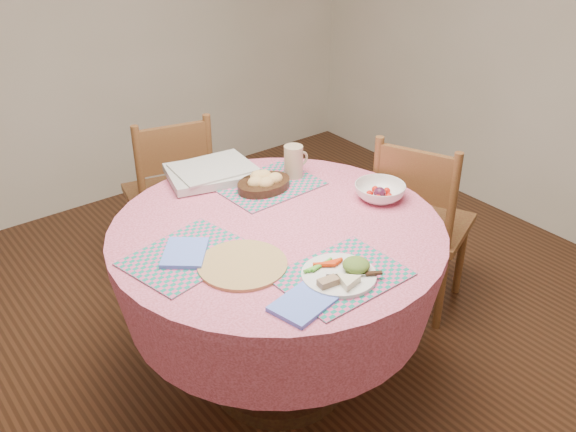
% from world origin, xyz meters
% --- Properties ---
extents(ground, '(4.00, 4.00, 0.00)m').
position_xyz_m(ground, '(0.00, 0.00, 0.00)').
color(ground, '#331C0F').
rests_on(ground, ground).
extents(dining_table, '(1.24, 1.24, 0.75)m').
position_xyz_m(dining_table, '(0.00, 0.00, 0.56)').
color(dining_table, pink).
rests_on(dining_table, ground).
extents(chair_right, '(0.53, 0.54, 0.90)m').
position_xyz_m(chair_right, '(0.83, 0.03, 0.47)').
color(chair_right, brown).
rests_on(chair_right, ground).
extents(chair_back, '(0.49, 0.47, 0.89)m').
position_xyz_m(chair_back, '(0.08, 1.00, 0.46)').
color(chair_back, brown).
rests_on(chair_back, ground).
extents(placemat_front, '(0.41, 0.31, 0.01)m').
position_xyz_m(placemat_front, '(-0.03, -0.38, 0.75)').
color(placemat_front, '#17816F').
rests_on(placemat_front, dining_table).
extents(placemat_left, '(0.45, 0.38, 0.01)m').
position_xyz_m(placemat_left, '(-0.36, 0.03, 0.75)').
color(placemat_left, '#17816F').
rests_on(placemat_left, dining_table).
extents(placemat_back, '(0.41, 0.32, 0.01)m').
position_xyz_m(placemat_back, '(0.17, 0.29, 0.75)').
color(placemat_back, '#17816F').
rests_on(placemat_back, dining_table).
extents(wicker_trivet, '(0.30, 0.30, 0.01)m').
position_xyz_m(wicker_trivet, '(-0.24, -0.13, 0.76)').
color(wicker_trivet, '#A17E45').
rests_on(wicker_trivet, dining_table).
extents(napkin_near, '(0.21, 0.18, 0.01)m').
position_xyz_m(napkin_near, '(-0.22, -0.42, 0.76)').
color(napkin_near, '#6283FC').
rests_on(napkin_near, dining_table).
extents(napkin_far, '(0.22, 0.23, 0.01)m').
position_xyz_m(napkin_far, '(-0.36, 0.04, 0.76)').
color(napkin_far, '#6283FC').
rests_on(napkin_far, placemat_left).
extents(dinner_plate, '(0.24, 0.24, 0.05)m').
position_xyz_m(dinner_plate, '(-0.03, -0.39, 0.77)').
color(dinner_plate, white).
rests_on(dinner_plate, placemat_front).
extents(bread_bowl, '(0.23, 0.23, 0.08)m').
position_xyz_m(bread_bowl, '(0.14, 0.27, 0.79)').
color(bread_bowl, black).
rests_on(bread_bowl, placemat_back).
extents(latte_mug, '(0.12, 0.08, 0.14)m').
position_xyz_m(latte_mug, '(0.31, 0.29, 0.82)').
color(latte_mug, tan).
rests_on(latte_mug, placemat_back).
extents(fruit_bowl, '(0.26, 0.26, 0.06)m').
position_xyz_m(fruit_bowl, '(0.45, -0.07, 0.78)').
color(fruit_bowl, white).
rests_on(fruit_bowl, dining_table).
extents(newspaper_stack, '(0.40, 0.35, 0.04)m').
position_xyz_m(newspaper_stack, '(0.02, 0.50, 0.78)').
color(newspaper_stack, silver).
rests_on(newspaper_stack, dining_table).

